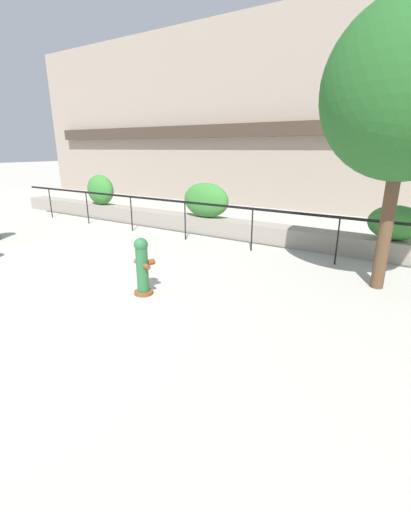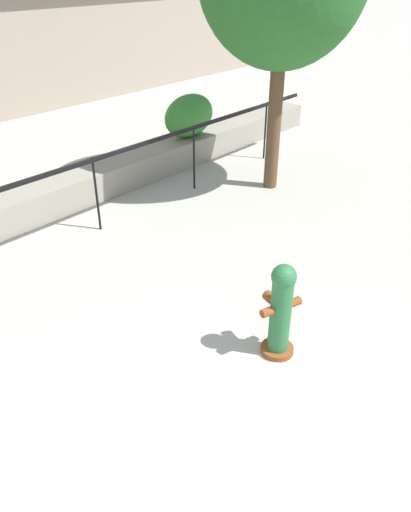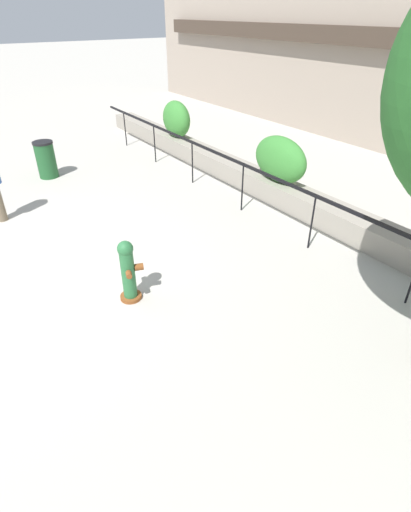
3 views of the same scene
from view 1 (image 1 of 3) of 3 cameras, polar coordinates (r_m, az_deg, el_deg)
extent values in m
plane|color=#B2ADA3|center=(7.06, -27.22, -6.21)|extent=(120.00, 120.00, 0.00)
cube|color=gray|center=(16.25, 12.23, 22.12)|extent=(30.00, 1.00, 8.00)
cube|color=#3F3328|center=(15.57, 11.14, 20.03)|extent=(27.00, 0.36, 0.56)
cube|color=gray|center=(11.05, -0.06, 5.24)|extent=(18.00, 0.70, 0.50)
cube|color=black|center=(9.99, -3.47, 8.96)|extent=(15.00, 0.05, 0.06)
cylinder|color=black|center=(14.74, -24.43, 8.08)|extent=(0.04, 0.04, 1.15)
cylinder|color=black|center=(13.02, -19.10, 7.62)|extent=(0.04, 0.04, 1.15)
cylinder|color=black|center=(11.45, -12.24, 6.93)|extent=(0.04, 0.04, 1.15)
cylinder|color=black|center=(10.09, -3.41, 5.90)|extent=(0.04, 0.04, 1.15)
cylinder|color=black|center=(9.04, 7.75, 4.39)|extent=(0.04, 0.04, 1.15)
cylinder|color=black|center=(8.41, 21.12, 2.36)|extent=(0.04, 0.04, 1.15)
ellipsoid|color=#387F33|center=(14.04, -17.12, 10.50)|extent=(1.25, 0.70, 1.13)
ellipsoid|color=#387F33|center=(10.89, 0.07, 9.29)|extent=(1.59, 0.67, 1.08)
ellipsoid|color=#387F33|center=(9.29, 29.11, 4.84)|extent=(1.24, 0.61, 0.83)
cylinder|color=brown|center=(6.54, -10.26, -5.97)|extent=(0.45, 0.45, 0.06)
cylinder|color=#286638|center=(6.38, -10.48, -2.21)|extent=(0.28, 0.28, 0.85)
sphere|color=#286638|center=(6.24, -10.72, 1.85)|extent=(0.25, 0.25, 0.25)
cylinder|color=brown|center=(6.43, -9.13, -1.02)|extent=(0.15, 0.17, 0.11)
cylinder|color=brown|center=(6.20, -9.76, -1.75)|extent=(0.15, 0.13, 0.09)
cylinder|color=brown|center=(6.49, -11.28, -0.96)|extent=(0.15, 0.13, 0.09)
cylinder|color=brown|center=(7.22, 27.81, 3.92)|extent=(0.24, 0.24, 2.32)
ellipsoid|color=#235B23|center=(7.13, 30.72, 22.70)|extent=(2.85, 2.56, 2.99)
camera|label=2|loc=(8.05, -44.36, 20.05)|focal=35.00mm
camera|label=3|loc=(2.98, 63.36, 39.10)|focal=28.00mm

